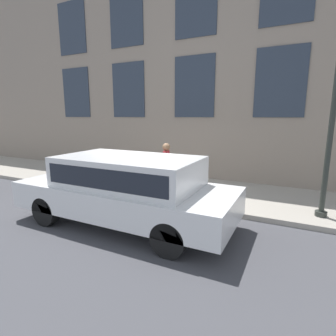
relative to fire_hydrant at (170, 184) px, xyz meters
name	(u,v)px	position (x,y,z in m)	size (l,w,h in m)	color
ground_plane	(152,204)	(-0.56, 0.29, -0.49)	(80.00, 80.00, 0.00)	#47474C
sidewalk	(176,188)	(1.04, 0.29, -0.43)	(3.20, 60.00, 0.13)	#A8A093
building_facade	(196,61)	(2.79, 0.29, 3.94)	(0.33, 40.00, 8.86)	gray
fire_hydrant	(170,184)	(0.00, 0.00, 0.00)	(0.36, 0.47, 0.71)	gray
person	(166,162)	(0.54, 0.39, 0.54)	(0.36, 0.24, 1.51)	#726651
parked_truck_white_near	(127,186)	(-2.03, 0.11, 0.42)	(2.02, 5.07, 1.59)	black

